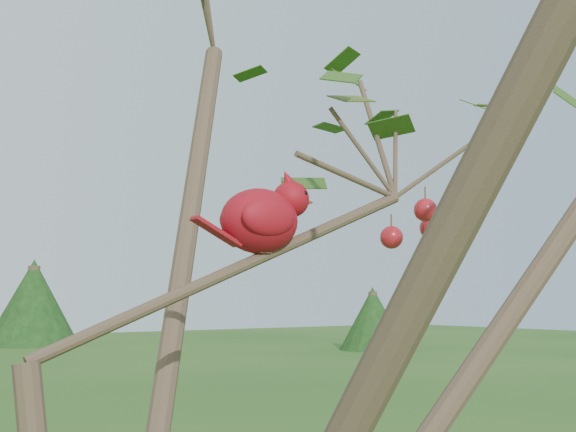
# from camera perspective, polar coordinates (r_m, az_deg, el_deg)

# --- Properties ---
(crabapple_tree) EXTENTS (2.35, 2.05, 2.95)m
(crabapple_tree) POSITION_cam_1_polar(r_m,az_deg,el_deg) (1.00, -11.48, -0.61)
(crabapple_tree) COLOR #402D22
(crabapple_tree) RESTS_ON ground
(cardinal) EXTENTS (0.21, 0.11, 0.14)m
(cardinal) POSITION_cam_1_polar(r_m,az_deg,el_deg) (1.22, -1.76, -0.12)
(cardinal) COLOR #9F0D16
(cardinal) RESTS_ON ground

